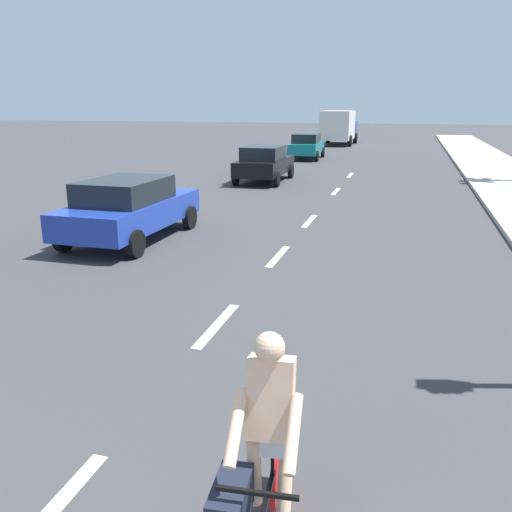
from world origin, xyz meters
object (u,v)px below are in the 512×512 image
Objects in this scene: cyclist at (261,459)px; parked_car_teal at (306,146)px; parked_car_blue at (129,207)px; parked_car_black at (264,163)px; delivery_truck at (339,127)px.

parked_car_teal is (-5.37, 30.56, 0.01)m from cyclist.
cyclist is 10.49m from parked_car_blue.
parked_car_black is 10.60m from parked_car_teal.
cyclist is at bearing -82.47° from delivery_truck.
cyclist is 0.40× the size of parked_car_blue.
parked_car_teal is (0.44, 21.83, -0.00)m from parked_car_blue.
delivery_truck reaches higher than parked_car_black.
parked_car_blue and parked_car_black have the same top height.
delivery_truck is (0.76, 34.82, 0.66)m from parked_car_blue.
delivery_truck is at bearing 86.98° from parked_car_teal.
parked_car_black is at bearing 88.01° from parked_car_blue.
parked_car_black is at bearing -80.05° from cyclist.
parked_car_blue is 0.72× the size of delivery_truck.
parked_car_blue is 34.84m from delivery_truck.
cyclist reaches higher than parked_car_blue.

